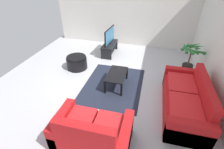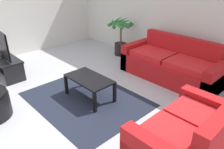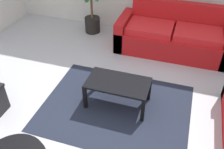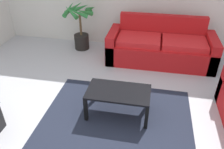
{
  "view_description": "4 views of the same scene",
  "coord_description": "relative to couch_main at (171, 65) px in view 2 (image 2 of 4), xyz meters",
  "views": [
    {
      "loc": [
        4.21,
        1.32,
        3.0
      ],
      "look_at": [
        0.66,
        0.41,
        0.63
      ],
      "focal_mm": 26.51,
      "sensor_mm": 36.0,
      "label": 1
    },
    {
      "loc": [
        3.15,
        -1.71,
        2.21
      ],
      "look_at": [
        0.65,
        0.67,
        0.55
      ],
      "focal_mm": 34.88,
      "sensor_mm": 36.0,
      "label": 2
    },
    {
      "loc": [
        1.06,
        -2.29,
        2.72
      ],
      "look_at": [
        0.16,
        0.49,
        0.51
      ],
      "focal_mm": 40.44,
      "sensor_mm": 36.0,
      "label": 3
    },
    {
      "loc": [
        0.68,
        -2.16,
        2.37
      ],
      "look_at": [
        0.12,
        0.73,
        0.51
      ],
      "focal_mm": 36.33,
      "sensor_mm": 36.0,
      "label": 4
    }
  ],
  "objects": [
    {
      "name": "tv_stand",
      "position": [
        -2.67,
        -2.61,
        -0.01
      ],
      "size": [
        1.1,
        0.45,
        0.44
      ],
      "color": "black",
      "rests_on": "ground"
    },
    {
      "name": "tv",
      "position": [
        -2.67,
        -2.61,
        0.47
      ],
      "size": [
        1.04,
        0.12,
        0.63
      ],
      "color": "black",
      "rests_on": "tv_stand"
    },
    {
      "name": "couch_main",
      "position": [
        0.0,
        0.0,
        0.0
      ],
      "size": [
        2.17,
        0.9,
        0.9
      ],
      "color": "red",
      "rests_on": "ground"
    },
    {
      "name": "potted_palm",
      "position": [
        -1.82,
        0.27,
        0.22
      ],
      "size": [
        0.79,
        0.75,
        1.06
      ],
      "color": "black",
      "rests_on": "ground"
    },
    {
      "name": "area_rug",
      "position": [
        -0.58,
        -1.93,
        -0.3
      ],
      "size": [
        2.2,
        1.7,
        0.01
      ],
      "primitive_type": "cube",
      "color": "#1E2333",
      "rests_on": "ground"
    },
    {
      "name": "coffee_table",
      "position": [
        -0.58,
        -1.83,
        0.06
      ],
      "size": [
        0.92,
        0.52,
        0.42
      ],
      "color": "black",
      "rests_on": "ground"
    },
    {
      "name": "wall_back",
      "position": [
        -0.85,
        0.72,
        1.05
      ],
      "size": [
        6.0,
        0.06,
        2.7
      ],
      "primitive_type": "cube",
      "color": "silver",
      "rests_on": "ground"
    },
    {
      "name": "couch_loveseat",
      "position": [
        1.43,
        -1.85,
        -0.01
      ],
      "size": [
        0.9,
        1.47,
        0.9
      ],
      "color": "red",
      "rests_on": "ground"
    },
    {
      "name": "ground_plane",
      "position": [
        -0.85,
        -2.28,
        -0.3
      ],
      "size": [
        6.6,
        6.6,
        0.0
      ],
      "primitive_type": "plane",
      "color": "#B2B2B7"
    }
  ]
}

